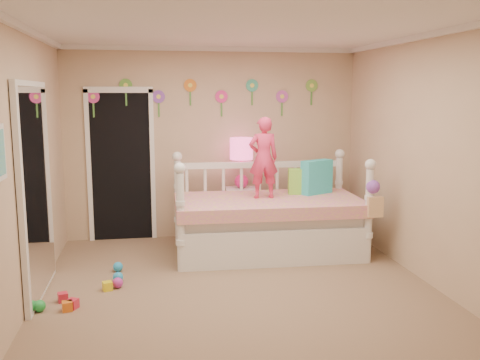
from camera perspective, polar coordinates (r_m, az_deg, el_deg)
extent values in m
cube|color=#7F684C|center=(5.48, 0.02, -11.94)|extent=(4.00, 4.50, 0.01)
cube|color=white|center=(5.15, 0.03, 16.15)|extent=(4.00, 4.50, 0.01)
cube|color=tan|center=(7.37, -2.93, 3.94)|extent=(4.00, 0.01, 2.60)
cube|color=tan|center=(5.21, -22.22, 1.04)|extent=(0.01, 4.50, 2.60)
cube|color=tan|center=(5.83, 19.79, 1.99)|extent=(0.01, 4.50, 2.60)
cube|color=#29B5D1|center=(6.92, 8.22, 0.32)|extent=(0.46, 0.33, 0.43)
cube|color=#8DE545|center=(6.87, 6.65, -0.15)|extent=(0.36, 0.18, 0.33)
imported|color=#EF3664|center=(6.53, 2.53, 2.39)|extent=(0.37, 0.24, 1.00)
cube|color=white|center=(7.32, 0.14, -3.59)|extent=(0.45, 0.36, 0.71)
sphere|color=#DE1D71|center=(7.24, 0.14, -0.13)|extent=(0.19, 0.19, 0.19)
cylinder|color=#DE1D71|center=(7.21, 0.15, 1.41)|extent=(0.03, 0.03, 0.39)
cylinder|color=#EA4688|center=(7.18, 0.15, 3.38)|extent=(0.31, 0.31, 0.29)
cube|color=black|center=(7.34, -12.63, 1.63)|extent=(0.90, 0.04, 2.07)
cube|color=white|center=(5.53, -20.99, -1.07)|extent=(0.07, 1.30, 2.10)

